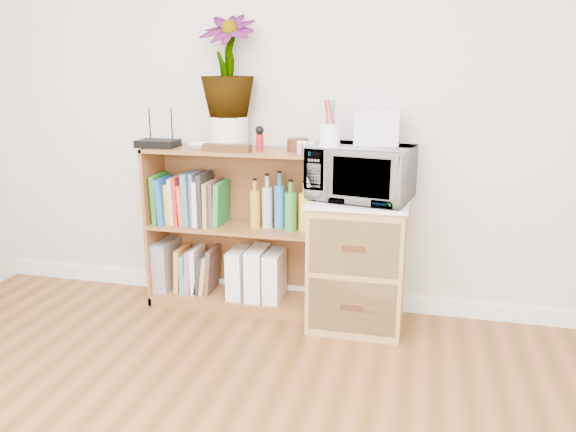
% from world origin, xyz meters
% --- Properties ---
extents(skirting_board, '(4.00, 0.02, 0.10)m').
position_xyz_m(skirting_board, '(0.00, 2.24, 0.05)').
color(skirting_board, white).
rests_on(skirting_board, ground).
extents(bookshelf, '(1.00, 0.30, 0.95)m').
position_xyz_m(bookshelf, '(-0.35, 2.10, 0.47)').
color(bookshelf, brown).
rests_on(bookshelf, ground).
extents(wicker_unit, '(0.50, 0.45, 0.70)m').
position_xyz_m(wicker_unit, '(0.40, 2.02, 0.35)').
color(wicker_unit, '#9E7542').
rests_on(wicker_unit, ground).
extents(microwave, '(0.57, 0.44, 0.29)m').
position_xyz_m(microwave, '(0.40, 2.02, 0.86)').
color(microwave, silver).
rests_on(microwave, wicker_unit).
extents(pen_cup, '(0.11, 0.11, 0.12)m').
position_xyz_m(pen_cup, '(0.25, 1.92, 1.06)').
color(pen_cup, white).
rests_on(pen_cup, microwave).
extents(small_appliance, '(0.23, 0.19, 0.18)m').
position_xyz_m(small_appliance, '(0.47, 2.08, 1.10)').
color(small_appliance, silver).
rests_on(small_appliance, microwave).
extents(router, '(0.23, 0.16, 0.04)m').
position_xyz_m(router, '(-0.79, 2.08, 0.97)').
color(router, black).
rests_on(router, bookshelf).
extents(white_bowl, '(0.13, 0.13, 0.03)m').
position_xyz_m(white_bowl, '(-0.52, 2.07, 0.97)').
color(white_bowl, white).
rests_on(white_bowl, bookshelf).
extents(plant_pot, '(0.21, 0.21, 0.18)m').
position_xyz_m(plant_pot, '(-0.36, 2.12, 1.04)').
color(plant_pot, silver).
rests_on(plant_pot, bookshelf).
extents(potted_plant, '(0.31, 0.31, 0.55)m').
position_xyz_m(potted_plant, '(-0.36, 2.12, 1.41)').
color(potted_plant, '#2C6F31').
rests_on(potted_plant, plant_pot).
extents(trinket_box, '(0.27, 0.07, 0.04)m').
position_xyz_m(trinket_box, '(-0.34, 2.00, 0.97)').
color(trinket_box, '#361C0E').
rests_on(trinket_box, bookshelf).
extents(kokeshi_doll, '(0.04, 0.04, 0.09)m').
position_xyz_m(kokeshi_doll, '(-0.17, 2.06, 1.00)').
color(kokeshi_doll, maroon).
rests_on(kokeshi_doll, bookshelf).
extents(wooden_bowl, '(0.12, 0.12, 0.07)m').
position_xyz_m(wooden_bowl, '(0.04, 2.11, 0.98)').
color(wooden_bowl, '#3B1D10').
rests_on(wooden_bowl, bookshelf).
extents(paint_jars, '(0.11, 0.04, 0.06)m').
position_xyz_m(paint_jars, '(0.10, 2.01, 0.98)').
color(paint_jars, pink).
rests_on(paint_jars, bookshelf).
extents(file_box, '(0.09, 0.24, 0.30)m').
position_xyz_m(file_box, '(-0.79, 2.10, 0.22)').
color(file_box, gray).
rests_on(file_box, bookshelf).
extents(magazine_holder_left, '(0.09, 0.23, 0.29)m').
position_xyz_m(magazine_holder_left, '(-0.32, 2.09, 0.21)').
color(magazine_holder_left, white).
rests_on(magazine_holder_left, bookshelf).
extents(magazine_holder_mid, '(0.10, 0.24, 0.30)m').
position_xyz_m(magazine_holder_mid, '(-0.20, 2.09, 0.22)').
color(magazine_holder_mid, white).
rests_on(magazine_holder_mid, bookshelf).
extents(magazine_holder_right, '(0.09, 0.23, 0.29)m').
position_xyz_m(magazine_holder_right, '(-0.09, 2.09, 0.21)').
color(magazine_holder_right, white).
rests_on(magazine_holder_right, bookshelf).
extents(cookbooks, '(0.41, 0.20, 0.31)m').
position_xyz_m(cookbooks, '(-0.61, 2.10, 0.64)').
color(cookbooks, '#1B671D').
rests_on(cookbooks, bookshelf).
extents(liquor_bottles, '(0.44, 0.07, 0.32)m').
position_xyz_m(liquor_bottles, '(-0.01, 2.10, 0.65)').
color(liquor_bottles, gold).
rests_on(liquor_bottles, bookshelf).
extents(lower_books, '(0.24, 0.19, 0.28)m').
position_xyz_m(lower_books, '(-0.59, 2.10, 0.20)').
color(lower_books, orange).
rests_on(lower_books, bookshelf).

